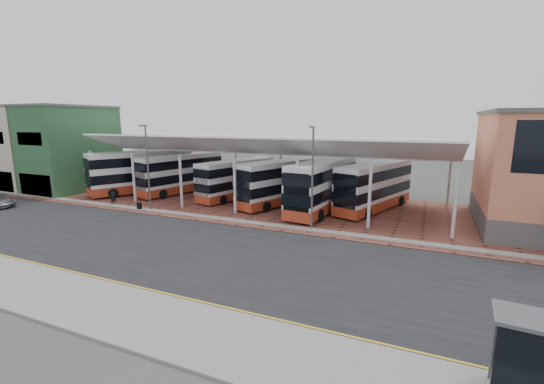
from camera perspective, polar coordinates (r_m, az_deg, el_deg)
The scene contains 21 objects.
ground at distance 23.90m, azimuth -3.11°, elevation -9.61°, with size 140.00×140.00×0.00m, color #3F413D.
road at distance 23.07m, azimuth -4.24°, elevation -10.38°, with size 120.00×14.00×0.02m, color black.
forecourt at distance 34.95m, azimuth 9.48°, elevation -2.95°, with size 72.00×16.00×0.06m, color brown.
sidewalk at distance 17.09m, azimuth -17.53°, elevation -18.85°, with size 120.00×4.00×0.14m, color slate.
north_kerb at distance 29.25m, azimuth 2.36°, elevation -5.52°, with size 120.00×0.80×0.14m, color slate.
yellow_line_near at distance 18.45m, azimuth -13.30°, elevation -16.40°, with size 120.00×0.12×0.01m, color gold.
yellow_line_far at distance 18.66m, azimuth -12.73°, elevation -16.04°, with size 120.00×0.12×0.01m, color gold.
canopy at distance 37.59m, azimuth -1.86°, elevation 7.10°, with size 37.00×11.63×7.07m.
shop_green at distance 50.73m, azimuth -28.92°, elevation 6.01°, with size 6.40×10.20×10.22m.
shop_cream at distance 56.00m, azimuth -33.02°, elevation 5.96°, with size 6.40×10.20×10.22m.
shop_brick at distance 61.52m, azimuth -36.40°, elevation 5.90°, with size 6.40×10.20×10.22m.
lamp_west at distance 35.83m, azimuth -18.95°, elevation 3.99°, with size 0.16×0.90×8.07m.
lamp_east at distance 27.74m, azimuth 6.35°, elevation 2.58°, with size 0.16×0.90×8.07m.
bus_0 at distance 45.57m, azimuth -19.73°, elevation 2.97°, with size 7.97×11.71×4.87m.
bus_1 at distance 44.12m, azimuth -14.14°, elevation 2.80°, with size 5.15×11.21×4.50m.
bus_2 at distance 39.96m, azimuth -5.58°, elevation 1.99°, with size 4.82×10.34×4.16m.
bus_3 at distance 36.85m, azimuth 1.51°, elevation 1.50°, with size 6.09×10.99×4.45m.
bus_4 at distance 34.46m, azimuth 7.97°, elevation 0.95°, with size 3.90×11.72×4.74m.
bus_5 at distance 35.82m, azimuth 15.78°, elevation 0.80°, with size 5.89×11.05×4.46m.
pedestrian at distance 39.98m, azimuth -23.66°, elevation -0.65°, with size 0.63×0.42×1.74m, color black.
suitcase at distance 37.04m, azimuth -20.10°, elevation -2.11°, with size 0.39×0.28×0.67m, color black.
Camera 1 is at (10.08, -19.94, 8.48)m, focal length 24.00 mm.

